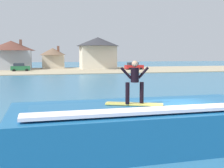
# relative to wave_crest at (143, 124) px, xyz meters

# --- Properties ---
(ground_plane) EXTENTS (260.00, 260.00, 0.00)m
(ground_plane) POSITION_rel_wave_crest_xyz_m (1.34, -0.44, -0.83)
(ground_plane) COLOR teal
(wave_crest) EXTENTS (10.72, 4.66, 1.77)m
(wave_crest) POSITION_rel_wave_crest_xyz_m (0.00, 0.00, 0.00)
(wave_crest) COLOR #195D92
(wave_crest) RESTS_ON ground_plane
(surfboard) EXTENTS (2.21, 1.32, 0.06)m
(surfboard) POSITION_rel_wave_crest_xyz_m (-0.56, -0.52, 0.97)
(surfboard) COLOR #EAD159
(surfboard) RESTS_ON wave_crest
(surfer) EXTENTS (1.15, 0.32, 1.66)m
(surfer) POSITION_rel_wave_crest_xyz_m (-0.57, -0.58, 1.93)
(surfer) COLOR black
(surfer) RESTS_ON surfboard
(shoreline_bank) EXTENTS (120.00, 25.11, 0.16)m
(shoreline_bank) POSITION_rel_wave_crest_xyz_m (1.34, 53.98, -0.75)
(shoreline_bank) COLOR tan
(shoreline_bank) RESTS_ON ground_plane
(car_near_shore) EXTENTS (4.00, 2.15, 1.86)m
(car_near_shore) POSITION_rel_wave_crest_xyz_m (-7.99, 52.96, 0.11)
(car_near_shore) COLOR #23663D
(car_near_shore) RESTS_ON ground_plane
(car_far_shore) EXTENTS (4.24, 2.25, 1.86)m
(car_far_shore) POSITION_rel_wave_crest_xyz_m (17.69, 52.47, 0.11)
(car_far_shore) COLOR red
(car_far_shore) RESTS_ON ground_plane
(house_with_chimney) EXTENTS (11.18, 11.18, 7.19)m
(house_with_chimney) POSITION_rel_wave_crest_xyz_m (-10.34, 60.48, 3.09)
(house_with_chimney) COLOR #9EA3AD
(house_with_chimney) RESTS_ON ground_plane
(house_gabled_white) EXTENTS (10.54, 10.54, 7.93)m
(house_gabled_white) POSITION_rel_wave_crest_xyz_m (10.12, 57.73, 3.99)
(house_gabled_white) COLOR beige
(house_gabled_white) RESTS_ON ground_plane
(house_small_cottage) EXTENTS (6.79, 6.79, 5.86)m
(house_small_cottage) POSITION_rel_wave_crest_xyz_m (-0.51, 63.79, 2.23)
(house_small_cottage) COLOR beige
(house_small_cottage) RESTS_ON ground_plane
(tree_tall_bare) EXTENTS (3.51, 3.51, 7.52)m
(tree_tall_bare) POSITION_rel_wave_crest_xyz_m (9.58, 60.99, 4.89)
(tree_tall_bare) COLOR brown
(tree_tall_bare) RESTS_ON ground_plane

